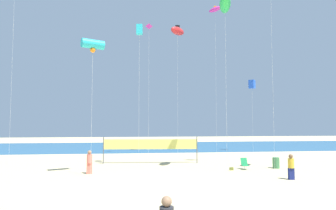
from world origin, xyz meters
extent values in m
plane|color=#D1BC89|center=(0.00, 0.00, 0.00)|extent=(120.00, 120.00, 0.00)
cube|color=#28608C|center=(0.00, 28.84, 0.00)|extent=(120.00, 20.00, 0.01)
sphere|color=#997051|center=(-0.71, -8.49, 1.56)|extent=(0.29, 0.29, 0.29)
cube|color=navy|center=(8.52, 1.48, 0.37)|extent=(0.36, 0.21, 0.75)
cylinder|color=gold|center=(8.52, 1.48, 1.05)|extent=(0.37, 0.37, 0.62)
sphere|color=brown|center=(8.52, 1.48, 1.50)|extent=(0.28, 0.28, 0.28)
cube|color=#EA7260|center=(-4.84, 5.13, 0.38)|extent=(0.37, 0.22, 0.77)
cylinder|color=#EA7260|center=(-4.84, 5.13, 1.09)|extent=(0.39, 0.39, 0.63)
sphere|color=#997051|center=(-4.84, 5.13, 1.55)|extent=(0.28, 0.28, 0.28)
cube|color=#1E8C4C|center=(7.09, 5.65, 0.32)|extent=(0.52, 0.48, 0.03)
cube|color=#1E8C4C|center=(7.09, 5.94, 0.60)|extent=(0.52, 0.23, 0.57)
cylinder|color=silver|center=(7.09, 5.51, 0.16)|extent=(0.03, 0.03, 0.32)
cylinder|color=silver|center=(7.09, 5.80, 0.16)|extent=(0.03, 0.03, 0.32)
cylinder|color=#3F7F4C|center=(9.81, 6.02, 0.43)|extent=(0.54, 0.54, 0.87)
cylinder|color=#4C4C51|center=(-4.41, 10.30, 1.20)|extent=(0.08, 0.08, 2.40)
cylinder|color=#4C4C51|center=(4.09, 9.74, 1.20)|extent=(0.08, 0.08, 2.40)
cube|color=#EAE566|center=(-0.16, 10.02, 1.73)|extent=(8.51, 0.59, 0.90)
cube|color=olive|center=(5.89, 5.48, 0.12)|extent=(0.29, 0.14, 0.23)
cylinder|color=silver|center=(9.45, 5.54, 8.45)|extent=(0.01, 0.01, 16.90)
cylinder|color=silver|center=(5.34, 4.87, 6.47)|extent=(0.01, 0.01, 12.94)
ellipsoid|color=green|center=(5.34, 4.87, 12.94)|extent=(1.51, 2.66, 1.10)
cube|color=white|center=(5.34, 4.87, 13.31)|extent=(0.49, 0.06, 0.61)
cylinder|color=silver|center=(13.53, 19.29, 4.36)|extent=(0.01, 0.01, 8.73)
cube|color=blue|center=(13.53, 19.29, 8.73)|extent=(0.97, 0.97, 1.09)
cylinder|color=silver|center=(3.66, 18.86, 7.64)|extent=(0.01, 0.01, 15.29)
ellipsoid|color=red|center=(3.66, 18.86, 15.29)|extent=(2.55, 2.86, 1.22)
cube|color=black|center=(3.66, 18.86, 15.71)|extent=(0.56, 0.06, 0.70)
cylinder|color=silver|center=(8.56, 18.76, 9.14)|extent=(0.01, 0.01, 18.28)
ellipsoid|color=#D833A5|center=(8.56, 18.76, 18.28)|extent=(1.77, 1.42, 0.88)
cube|color=orange|center=(8.56, 18.76, 18.53)|extent=(0.33, 0.06, 0.41)
cylinder|color=silver|center=(-0.07, 16.19, 7.41)|extent=(0.01, 0.01, 14.81)
pyramid|color=#D833A5|center=(-0.07, 16.22, 14.88)|extent=(0.64, 0.64, 0.42)
cylinder|color=silver|center=(-12.89, 11.23, 9.26)|extent=(0.01, 0.01, 18.52)
cylinder|color=silver|center=(-4.58, 4.05, 4.61)|extent=(0.01, 0.01, 9.23)
cylinder|color=#26BFCC|center=(-4.58, 4.05, 9.23)|extent=(1.70, 1.24, 0.64)
sphere|color=orange|center=(-4.58, 4.05, 8.81)|extent=(0.38, 0.38, 0.38)
cylinder|color=silver|center=(-1.27, 7.80, 5.82)|extent=(0.01, 0.01, 11.64)
cube|color=#26BFCC|center=(-1.27, 7.80, 11.64)|extent=(0.55, 0.55, 0.81)
camera|label=1|loc=(-1.56, -16.28, 3.66)|focal=30.60mm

